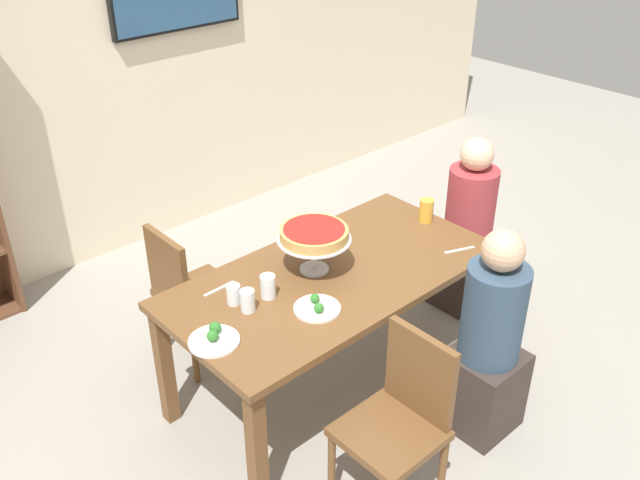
% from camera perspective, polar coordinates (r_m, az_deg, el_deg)
% --- Properties ---
extents(ground_plane, '(12.00, 12.00, 0.00)m').
position_cam_1_polar(ground_plane, '(3.99, 0.99, -11.64)').
color(ground_plane, gray).
extents(rear_partition, '(8.00, 0.12, 2.80)m').
position_cam_1_polar(rear_partition, '(4.97, -17.07, 14.24)').
color(rear_partition, beige).
rests_on(rear_partition, ground_plane).
extents(dining_table, '(1.74, 0.88, 0.74)m').
position_cam_1_polar(dining_table, '(3.59, 1.08, -3.88)').
color(dining_table, brown).
rests_on(dining_table, ground_plane).
extents(diner_near_right, '(0.34, 0.34, 1.15)m').
position_cam_1_polar(diner_near_right, '(3.55, 13.61, -8.58)').
color(diner_near_right, '#382D28').
rests_on(diner_near_right, ground_plane).
extents(diner_head_east, '(0.34, 0.34, 1.15)m').
position_cam_1_polar(diner_head_east, '(4.45, 11.95, 0.27)').
color(diner_head_east, '#382D28').
rests_on(diner_head_east, ground_plane).
extents(chair_near_left, '(0.40, 0.40, 0.87)m').
position_cam_1_polar(chair_near_left, '(3.13, 6.64, -14.14)').
color(chair_near_left, brown).
rests_on(chair_near_left, ground_plane).
extents(chair_far_left, '(0.40, 0.40, 0.87)m').
position_cam_1_polar(chair_far_left, '(3.93, -10.76, -4.03)').
color(chair_far_left, brown).
rests_on(chair_far_left, ground_plane).
extents(deep_dish_pizza_stand, '(0.37, 0.37, 0.24)m').
position_cam_1_polar(deep_dish_pizza_stand, '(3.46, -0.49, 0.35)').
color(deep_dish_pizza_stand, silver).
rests_on(deep_dish_pizza_stand, dining_table).
extents(salad_plate_near_diner, '(0.23, 0.23, 0.07)m').
position_cam_1_polar(salad_plate_near_diner, '(3.12, -8.68, -7.95)').
color(salad_plate_near_diner, white).
rests_on(salad_plate_near_diner, dining_table).
extents(salad_plate_far_diner, '(0.22, 0.22, 0.06)m').
position_cam_1_polar(salad_plate_far_diner, '(3.27, -0.24, -5.55)').
color(salad_plate_far_diner, white).
rests_on(salad_plate_far_diner, dining_table).
extents(beer_glass_amber_tall, '(0.08, 0.08, 0.14)m').
position_cam_1_polar(beer_glass_amber_tall, '(4.03, 8.70, 2.41)').
color(beer_glass_amber_tall, gold).
rests_on(beer_glass_amber_tall, dining_table).
extents(water_glass_clear_near, '(0.07, 0.07, 0.11)m').
position_cam_1_polar(water_glass_clear_near, '(3.26, -5.95, -4.97)').
color(water_glass_clear_near, white).
rests_on(water_glass_clear_near, dining_table).
extents(water_glass_clear_far, '(0.07, 0.07, 0.12)m').
position_cam_1_polar(water_glass_clear_far, '(3.34, -4.29, -3.81)').
color(water_glass_clear_far, white).
rests_on(water_glass_clear_far, dining_table).
extents(water_glass_clear_spare, '(0.07, 0.07, 0.10)m').
position_cam_1_polar(water_glass_clear_spare, '(3.32, -7.09, -4.44)').
color(water_glass_clear_spare, white).
rests_on(water_glass_clear_spare, dining_table).
extents(cutlery_fork_near, '(0.17, 0.08, 0.00)m').
position_cam_1_polar(cutlery_fork_near, '(3.80, 11.37, -0.80)').
color(cutlery_fork_near, silver).
rests_on(cutlery_fork_near, dining_table).
extents(cutlery_knife_near, '(0.18, 0.02, 0.00)m').
position_cam_1_polar(cutlery_knife_near, '(3.45, -8.26, -3.97)').
color(cutlery_knife_near, silver).
rests_on(cutlery_knife_near, dining_table).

